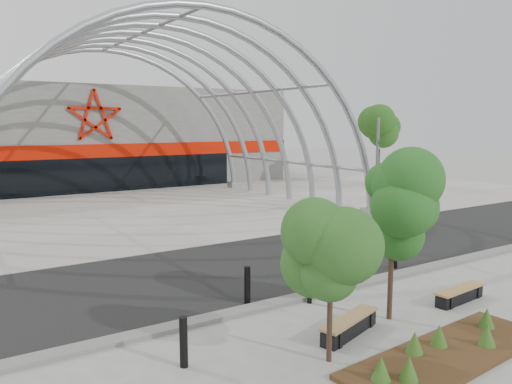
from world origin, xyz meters
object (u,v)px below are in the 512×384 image
object	(u,v)px
signal_pole	(377,167)
bench_0	(349,326)
street_tree_0	(331,241)
street_tree_1	(393,211)
bollard_2	(310,288)
bench_1	(460,295)

from	to	relation	value
signal_pole	bench_0	size ratio (longest dim) A/B	2.52
street_tree_0	street_tree_1	size ratio (longest dim) A/B	0.92
street_tree_0	bollard_2	xyz separation A→B (m)	(1.85, 3.00, -2.23)
signal_pole	street_tree_1	size ratio (longest dim) A/B	1.35
signal_pole	bench_1	world-z (taller)	signal_pole
bollard_2	bench_0	bearing A→B (deg)	-103.72
street_tree_0	bench_0	xyz separation A→B (m)	(1.31, 0.76, -2.45)
street_tree_0	bench_1	bearing A→B (deg)	7.61
signal_pole	bench_1	distance (m)	12.71
street_tree_0	street_tree_1	distance (m)	3.06
street_tree_0	street_tree_1	xyz separation A→B (m)	(2.90, 0.95, 0.23)
signal_pole	bench_1	bearing A→B (deg)	-124.87
bench_1	bollard_2	size ratio (longest dim) A/B	2.28
street_tree_1	bench_1	xyz separation A→B (m)	(2.67, -0.21, -2.69)
bench_0	bench_1	distance (m)	4.27
signal_pole	bench_0	xyz separation A→B (m)	(-11.37, -10.18, -2.62)
signal_pole	street_tree_0	distance (m)	16.75
signal_pole	bench_0	distance (m)	15.49
signal_pole	bench_1	xyz separation A→B (m)	(-7.11, -10.20, -2.63)
street_tree_0	bench_0	bearing A→B (deg)	30.24
bench_0	bollard_2	size ratio (longest dim) A/B	2.48
street_tree_0	bench_1	size ratio (longest dim) A/B	1.87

